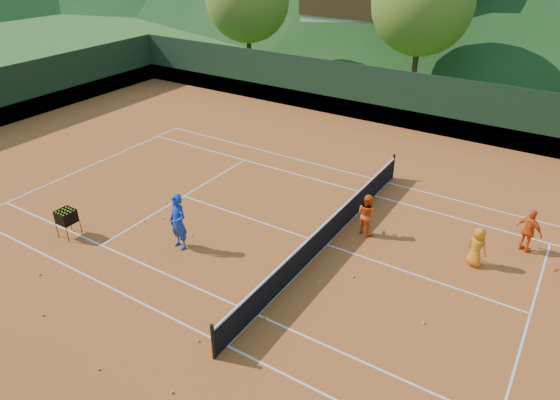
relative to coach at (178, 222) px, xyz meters
The scene contains 25 objects.
ground 5.00m from the coach, 34.11° to the left, with size 400.00×400.00×0.00m, color #2C571B.
clay_court 5.00m from the coach, 34.11° to the left, with size 40.00×24.00×0.02m, color #AD501C.
coach is the anchor object (origin of this frame).
student_a 6.39m from the coach, 40.48° to the left, with size 0.73×0.57×1.50m, color #F95616.
student_b 11.43m from the coach, 31.34° to the left, with size 0.90×0.37×1.53m, color #FB5E16.
student_c 9.54m from the coach, 26.46° to the left, with size 0.66×0.43×1.34m, color orange.
tennis_ball_0 4.19m from the coach, 161.39° to the right, with size 0.07×0.07×0.07m, color #EBF729.
tennis_ball_1 5.48m from the coach, 69.19° to the right, with size 0.07×0.07×0.07m, color #EBF729.
tennis_ball_2 4.76m from the coach, 101.51° to the right, with size 0.07×0.07×0.07m, color #EBF729.
tennis_ball_3 2.48m from the coach, 167.73° to the left, with size 0.07×0.07×0.07m, color #EBF729.
tennis_ball_5 8.17m from the coach, ahead, with size 0.07×0.07×0.07m, color #EBF729.
tennis_ball_7 5.89m from the coach, 16.02° to the left, with size 0.07×0.07×0.07m, color #EBF729.
tennis_ball_8 3.31m from the coach, 142.72° to the left, with size 0.07×0.07×0.07m, color #EBF729.
tennis_ball_12 1.19m from the coach, 101.68° to the left, with size 0.07×0.07×0.07m, color #EBF729.
tennis_ball_13 5.01m from the coach, ahead, with size 0.07×0.07×0.07m, color #EBF729.
tennis_ball_16 6.10m from the coach, 49.71° to the right, with size 0.07×0.07×0.07m, color #EBF729.
tennis_ball_17 4.49m from the coach, 127.06° to the right, with size 0.07×0.07×0.07m, color #EBF729.
tennis_ball_19 4.66m from the coach, 17.58° to the right, with size 0.07×0.07×0.07m, color #EBF729.
tennis_ball_20 4.61m from the coach, 42.16° to the right, with size 0.07×0.07×0.07m, color #EBF729.
tennis_ball_22 2.29m from the coach, 151.19° to the left, with size 0.07×0.07×0.07m, color #EBF729.
court_lines 5.00m from the coach, 34.11° to the left, with size 23.83×11.03×0.00m.
tennis_net 4.92m from the coach, 34.11° to the left, with size 0.10×12.07×1.10m.
perimeter_fence 4.91m from the coach, 34.11° to the left, with size 40.40×24.24×3.00m.
ball_hopper 4.04m from the coach, 157.66° to the right, with size 0.57×0.57×1.00m.
tree_b 23.13m from the coach, 89.86° to the left, with size 6.40×6.40×8.40m.
Camera 1 is at (6.19, -12.69, 9.51)m, focal length 32.00 mm.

